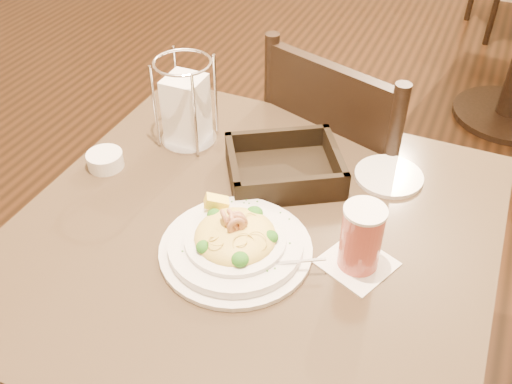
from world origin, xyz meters
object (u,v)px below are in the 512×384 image
at_px(butter_ramekin, 105,160).
at_px(drink_glass, 361,238).
at_px(pasta_bowl, 236,241).
at_px(dining_chair_near, 347,181).
at_px(napkin_caddy, 186,108).
at_px(bread_basket, 284,169).
at_px(side_plate, 389,176).
at_px(main_table, 252,308).

bearing_deg(butter_ramekin, drink_glass, -6.08).
bearing_deg(pasta_bowl, butter_ramekin, 161.90).
bearing_deg(dining_chair_near, napkin_caddy, 63.11).
xyz_separation_m(bread_basket, butter_ramekin, (-0.37, -0.12, -0.01)).
bearing_deg(side_plate, butter_ramekin, -160.28).
height_order(drink_glass, side_plate, drink_glass).
distance_m(pasta_bowl, napkin_caddy, 0.39).
height_order(dining_chair_near, pasta_bowl, dining_chair_near).
bearing_deg(bread_basket, butter_ramekin, -162.28).
distance_m(dining_chair_near, bread_basket, 0.45).
distance_m(drink_glass, side_plate, 0.28).
xyz_separation_m(drink_glass, side_plate, (-0.01, 0.27, -0.06)).
relative_size(dining_chair_near, butter_ramekin, 11.82).
xyz_separation_m(side_plate, butter_ramekin, (-0.58, -0.21, 0.01)).
bearing_deg(side_plate, main_table, -127.59).
xyz_separation_m(main_table, napkin_caddy, (-0.26, 0.22, 0.32)).
xyz_separation_m(napkin_caddy, butter_ramekin, (-0.12, -0.16, -0.07)).
distance_m(bread_basket, napkin_caddy, 0.27).
bearing_deg(dining_chair_near, side_plate, 137.25).
height_order(side_plate, butter_ramekin, butter_ramekin).
height_order(napkin_caddy, side_plate, napkin_caddy).
xyz_separation_m(drink_glass, butter_ramekin, (-0.59, 0.06, -0.05)).
height_order(pasta_bowl, napkin_caddy, napkin_caddy).
relative_size(dining_chair_near, napkin_caddy, 4.54).
bearing_deg(pasta_bowl, main_table, 86.32).
bearing_deg(butter_ramekin, napkin_caddy, 54.00).
relative_size(dining_chair_near, side_plate, 6.35).
bearing_deg(main_table, bread_basket, 90.93).
relative_size(napkin_caddy, butter_ramekin, 2.60).
height_order(dining_chair_near, bread_basket, dining_chair_near).
relative_size(main_table, pasta_bowl, 2.90).
relative_size(bread_basket, side_plate, 2.04).
relative_size(pasta_bowl, bread_basket, 1.04).
distance_m(pasta_bowl, bread_basket, 0.24).
bearing_deg(butter_ramekin, bread_basket, 17.72).
bearing_deg(side_plate, drink_glass, -88.67).
height_order(main_table, pasta_bowl, pasta_bowl).
distance_m(dining_chair_near, butter_ramekin, 0.70).
distance_m(main_table, drink_glass, 0.37).
height_order(dining_chair_near, napkin_caddy, napkin_caddy).
bearing_deg(dining_chair_near, drink_glass, 124.46).
bearing_deg(pasta_bowl, drink_glass, 15.37).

